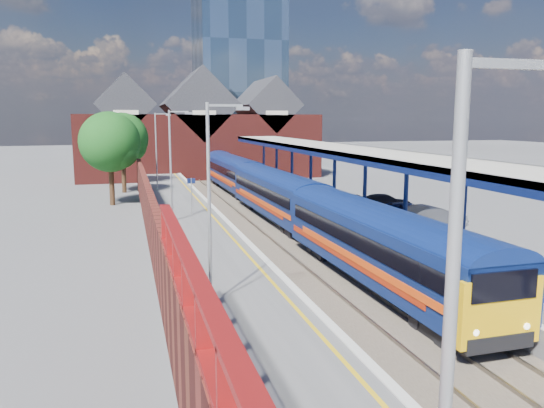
{
  "coord_description": "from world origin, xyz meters",
  "views": [
    {
      "loc": [
        -9.17,
        -11.83,
        7.45
      ],
      "look_at": [
        -1.18,
        17.24,
        2.6
      ],
      "focal_mm": 35.0,
      "sensor_mm": 36.0,
      "label": 1
    }
  ],
  "objects_px": {
    "train": "(252,180)",
    "lamp_post_b": "(213,192)",
    "lamp_post_c": "(173,158)",
    "parked_car_blue": "(409,212)",
    "platform_sign": "(191,190)",
    "parked_car_silver": "(431,218)",
    "lamp_post_a": "(459,395)",
    "lamp_post_d": "(158,146)",
    "parked_car_dark": "(385,202)"
  },
  "relations": [
    {
      "from": "train",
      "to": "parked_car_dark",
      "type": "bearing_deg",
      "value": -59.49
    },
    {
      "from": "lamp_post_d",
      "to": "parked_car_silver",
      "type": "relative_size",
      "value": 1.62
    },
    {
      "from": "platform_sign",
      "to": "lamp_post_d",
      "type": "bearing_deg",
      "value": 95.56
    },
    {
      "from": "train",
      "to": "lamp_post_a",
      "type": "height_order",
      "value": "lamp_post_a"
    },
    {
      "from": "lamp_post_b",
      "to": "train",
      "type": "bearing_deg",
      "value": 74.2
    },
    {
      "from": "parked_car_blue",
      "to": "platform_sign",
      "type": "bearing_deg",
      "value": 89.63
    },
    {
      "from": "lamp_post_c",
      "to": "lamp_post_d",
      "type": "relative_size",
      "value": 1.0
    },
    {
      "from": "platform_sign",
      "to": "parked_car_silver",
      "type": "height_order",
      "value": "platform_sign"
    },
    {
      "from": "platform_sign",
      "to": "parked_car_silver",
      "type": "bearing_deg",
      "value": -34.06
    },
    {
      "from": "lamp_post_d",
      "to": "parked_car_silver",
      "type": "bearing_deg",
      "value": -57.81
    },
    {
      "from": "lamp_post_d",
      "to": "platform_sign",
      "type": "distance_m",
      "value": 14.25
    },
    {
      "from": "lamp_post_d",
      "to": "lamp_post_b",
      "type": "bearing_deg",
      "value": -90.0
    },
    {
      "from": "lamp_post_d",
      "to": "parked_car_dark",
      "type": "distance_m",
      "value": 22.11
    },
    {
      "from": "lamp_post_c",
      "to": "lamp_post_d",
      "type": "height_order",
      "value": "same"
    },
    {
      "from": "parked_car_dark",
      "to": "parked_car_blue",
      "type": "bearing_deg",
      "value": 171.79
    },
    {
      "from": "lamp_post_b",
      "to": "lamp_post_d",
      "type": "xyz_separation_m",
      "value": [
        0.0,
        32.0,
        0.0
      ]
    },
    {
      "from": "parked_car_silver",
      "to": "parked_car_dark",
      "type": "bearing_deg",
      "value": -9.2
    },
    {
      "from": "lamp_post_a",
      "to": "parked_car_blue",
      "type": "relative_size",
      "value": 1.57
    },
    {
      "from": "lamp_post_c",
      "to": "lamp_post_b",
      "type": "bearing_deg",
      "value": -90.0
    },
    {
      "from": "lamp_post_a",
      "to": "lamp_post_b",
      "type": "distance_m",
      "value": 14.0
    },
    {
      "from": "lamp_post_d",
      "to": "parked_car_dark",
      "type": "xyz_separation_m",
      "value": [
        14.82,
        -16.06,
        -3.4
      ]
    },
    {
      "from": "train",
      "to": "lamp_post_c",
      "type": "distance_m",
      "value": 14.43
    },
    {
      "from": "lamp_post_d",
      "to": "lamp_post_c",
      "type": "bearing_deg",
      "value": -90.0
    },
    {
      "from": "train",
      "to": "parked_car_blue",
      "type": "height_order",
      "value": "train"
    },
    {
      "from": "parked_car_dark",
      "to": "platform_sign",
      "type": "bearing_deg",
      "value": 80.83
    },
    {
      "from": "parked_car_silver",
      "to": "parked_car_blue",
      "type": "xyz_separation_m",
      "value": [
        -0.11,
        2.35,
        -0.09
      ]
    },
    {
      "from": "lamp_post_a",
      "to": "lamp_post_c",
      "type": "bearing_deg",
      "value": 90.0
    },
    {
      "from": "train",
      "to": "parked_car_silver",
      "type": "distance_m",
      "value": 19.63
    },
    {
      "from": "lamp_post_a",
      "to": "lamp_post_d",
      "type": "bearing_deg",
      "value": 90.0
    },
    {
      "from": "train",
      "to": "lamp_post_d",
      "type": "bearing_deg",
      "value": 151.61
    },
    {
      "from": "lamp_post_a",
      "to": "lamp_post_c",
      "type": "relative_size",
      "value": 1.0
    },
    {
      "from": "lamp_post_b",
      "to": "lamp_post_d",
      "type": "distance_m",
      "value": 32.0
    },
    {
      "from": "platform_sign",
      "to": "parked_car_dark",
      "type": "relative_size",
      "value": 0.62
    },
    {
      "from": "lamp_post_c",
      "to": "parked_car_silver",
      "type": "height_order",
      "value": "lamp_post_c"
    },
    {
      "from": "lamp_post_a",
      "to": "lamp_post_b",
      "type": "xyz_separation_m",
      "value": [
        0.0,
        14.0,
        0.0
      ]
    },
    {
      "from": "lamp_post_d",
      "to": "platform_sign",
      "type": "height_order",
      "value": "lamp_post_d"
    },
    {
      "from": "lamp_post_c",
      "to": "parked_car_blue",
      "type": "relative_size",
      "value": 1.57
    },
    {
      "from": "train",
      "to": "lamp_post_a",
      "type": "distance_m",
      "value": 42.58
    },
    {
      "from": "platform_sign",
      "to": "lamp_post_c",
      "type": "bearing_deg",
      "value": -124.26
    },
    {
      "from": "lamp_post_d",
      "to": "platform_sign",
      "type": "bearing_deg",
      "value": -84.44
    },
    {
      "from": "lamp_post_b",
      "to": "lamp_post_d",
      "type": "height_order",
      "value": "same"
    },
    {
      "from": "lamp_post_c",
      "to": "parked_car_blue",
      "type": "xyz_separation_m",
      "value": [
        14.22,
        -4.42,
        -3.37
      ]
    },
    {
      "from": "lamp_post_a",
      "to": "parked_car_blue",
      "type": "xyz_separation_m",
      "value": [
        14.22,
        25.58,
        -3.37
      ]
    },
    {
      "from": "train",
      "to": "lamp_post_d",
      "type": "height_order",
      "value": "lamp_post_d"
    },
    {
      "from": "parked_car_dark",
      "to": "parked_car_silver",
      "type": "bearing_deg",
      "value": 175.43
    },
    {
      "from": "lamp_post_d",
      "to": "parked_car_dark",
      "type": "height_order",
      "value": "lamp_post_d"
    },
    {
      "from": "lamp_post_c",
      "to": "parked_car_silver",
      "type": "xyz_separation_m",
      "value": [
        14.33,
        -6.77,
        -3.28
      ]
    },
    {
      "from": "train",
      "to": "lamp_post_b",
      "type": "relative_size",
      "value": 9.42
    },
    {
      "from": "lamp_post_d",
      "to": "parked_car_blue",
      "type": "distance_m",
      "value": 25.11
    },
    {
      "from": "parked_car_silver",
      "to": "parked_car_blue",
      "type": "height_order",
      "value": "parked_car_silver"
    }
  ]
}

